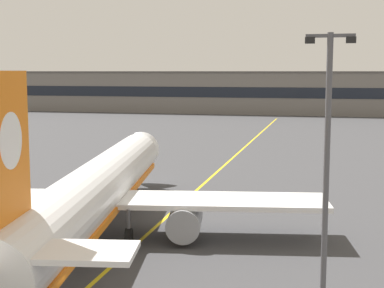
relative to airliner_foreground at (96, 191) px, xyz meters
The scene contains 4 objects.
taxiway_centreline 16.10m from the airliner_foreground, 78.55° to the left, with size 0.30×180.00×0.01m, color yellow.
airliner_foreground is the anchor object (origin of this frame).
apron_lamp_post 18.47m from the airliner_foreground, 31.07° to the right, with size 2.24×0.90×13.37m.
terminal_building 121.54m from the airliner_foreground, 90.08° to the left, with size 154.38×12.40×11.60m.
Camera 1 is at (12.40, -21.63, 11.63)m, focal length 53.51 mm.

